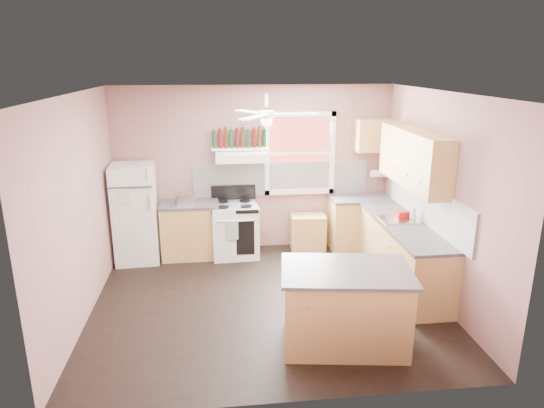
{
  "coord_description": "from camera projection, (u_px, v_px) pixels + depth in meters",
  "views": [
    {
      "loc": [
        -0.6,
        -5.76,
        3.06
      ],
      "look_at": [
        0.1,
        0.3,
        1.25
      ],
      "focal_mm": 32.0,
      "sensor_mm": 36.0,
      "label": 1
    }
  ],
  "objects": [
    {
      "name": "wall_left",
      "position": [
        78.0,
        210.0,
        5.79
      ],
      "size": [
        0.05,
        4.0,
        2.7
      ],
      "primitive_type": "cube",
      "color": "#926763",
      "rests_on": "ground"
    },
    {
      "name": "wall_right",
      "position": [
        441.0,
        198.0,
        6.29
      ],
      "size": [
        0.05,
        4.0,
        2.7
      ],
      "primitive_type": "cube",
      "color": "#926763",
      "rests_on": "ground"
    },
    {
      "name": "island_top",
      "position": [
        347.0,
        271.0,
        5.22
      ],
      "size": [
        1.52,
        1.1,
        0.04
      ],
      "primitive_type": "cube",
      "rotation": [
        0.0,
        0.0,
        -0.14
      ],
      "color": "#3F3F41",
      "rests_on": "island"
    },
    {
      "name": "counter_corner",
      "position": [
        361.0,
        198.0,
        7.99
      ],
      "size": [
        1.02,
        0.62,
        0.04
      ],
      "primitive_type": "cube",
      "color": "#3F3F41",
      "rests_on": "base_cabinet_corner"
    },
    {
      "name": "sink",
      "position": [
        399.0,
        220.0,
        6.86
      ],
      "size": [
        0.55,
        0.45,
        0.03
      ],
      "primitive_type": "cube",
      "color": "silver",
      "rests_on": "counter_right"
    },
    {
      "name": "wine_bottles",
      "position": [
        240.0,
        138.0,
        7.65
      ],
      "size": [
        0.86,
        0.06,
        0.31
      ],
      "color": "#143819",
      "rests_on": "bottle_shelf"
    },
    {
      "name": "bottle_shelf",
      "position": [
        240.0,
        148.0,
        7.69
      ],
      "size": [
        0.9,
        0.26,
        0.03
      ],
      "primitive_type": "cube",
      "color": "white",
      "rests_on": "range_hood"
    },
    {
      "name": "floor",
      "position": [
        267.0,
        301.0,
        6.42
      ],
      "size": [
        4.5,
        4.5,
        0.0
      ],
      "primitive_type": "plane",
      "color": "black",
      "rests_on": "ground"
    },
    {
      "name": "stove",
      "position": [
        235.0,
        230.0,
        7.83
      ],
      "size": [
        0.75,
        0.67,
        0.86
      ],
      "primitive_type": "cube",
      "rotation": [
        0.0,
        0.0,
        0.04
      ],
      "color": "white",
      "rests_on": "floor"
    },
    {
      "name": "ceiling_fan_hub",
      "position": [
        267.0,
        114.0,
        5.73
      ],
      "size": [
        0.2,
        0.2,
        0.08
      ],
      "primitive_type": "cylinder",
      "color": "white",
      "rests_on": "ceiling"
    },
    {
      "name": "red_caddy",
      "position": [
        402.0,
        215.0,
        6.9
      ],
      "size": [
        0.2,
        0.16,
        0.1
      ],
      "primitive_type": "cube",
      "rotation": [
        0.0,
        0.0,
        0.25
      ],
      "color": "#A80E0E",
      "rests_on": "counter_right"
    },
    {
      "name": "cart",
      "position": [
        308.0,
        233.0,
        8.11
      ],
      "size": [
        0.59,
        0.41,
        0.57
      ],
      "primitive_type": "cube",
      "rotation": [
        0.0,
        0.0,
        -0.06
      ],
      "color": "tan",
      "rests_on": "floor"
    },
    {
      "name": "upper_cabinet_right",
      "position": [
        414.0,
        158.0,
        6.62
      ],
      "size": [
        0.33,
        1.8,
        0.76
      ],
      "primitive_type": "cube",
      "color": "tan",
      "rests_on": "wall_right"
    },
    {
      "name": "island",
      "position": [
        345.0,
        308.0,
        5.35
      ],
      "size": [
        1.43,
        1.02,
        0.86
      ],
      "primitive_type": "cube",
      "rotation": [
        0.0,
        0.0,
        -0.14
      ],
      "color": "tan",
      "rests_on": "floor"
    },
    {
      "name": "faucet",
      "position": [
        410.0,
        214.0,
        6.86
      ],
      "size": [
        0.03,
        0.03,
        0.14
      ],
      "primitive_type": "cylinder",
      "color": "silver",
      "rests_on": "sink"
    },
    {
      "name": "range_hood",
      "position": [
        241.0,
        156.0,
        7.61
      ],
      "size": [
        0.78,
        0.5,
        0.14
      ],
      "primitive_type": "cube",
      "color": "white",
      "rests_on": "wall_back"
    },
    {
      "name": "base_cabinet_right",
      "position": [
        403.0,
        256.0,
        6.8
      ],
      "size": [
        0.6,
        2.2,
        0.86
      ],
      "primitive_type": "cube",
      "color": "tan",
      "rests_on": "floor"
    },
    {
      "name": "refrigerator",
      "position": [
        136.0,
        214.0,
        7.53
      ],
      "size": [
        0.69,
        0.68,
        1.55
      ],
      "primitive_type": "cube",
      "rotation": [
        0.0,
        0.0,
        0.06
      ],
      "color": "white",
      "rests_on": "floor"
    },
    {
      "name": "wall_back",
      "position": [
        254.0,
        169.0,
        7.97
      ],
      "size": [
        4.5,
        0.05,
        2.7
      ],
      "primitive_type": "cube",
      "color": "#926763",
      "rests_on": "ground"
    },
    {
      "name": "paper_towel",
      "position": [
        378.0,
        174.0,
        8.07
      ],
      "size": [
        0.26,
        0.12,
        0.12
      ],
      "primitive_type": "cylinder",
      "rotation": [
        0.0,
        1.57,
        0.0
      ],
      "color": "white",
      "rests_on": "wall_back"
    },
    {
      "name": "ceiling",
      "position": [
        266.0,
        93.0,
        5.66
      ],
      "size": [
        4.5,
        4.5,
        0.0
      ],
      "primitive_type": "plane",
      "color": "white",
      "rests_on": "ground"
    },
    {
      "name": "counter_right",
      "position": [
        404.0,
        225.0,
        6.67
      ],
      "size": [
        0.62,
        2.22,
        0.04
      ],
      "primitive_type": "cube",
      "color": "#3F3F41",
      "rests_on": "base_cabinet_right"
    },
    {
      "name": "base_cabinet_corner",
      "position": [
        360.0,
        224.0,
        8.11
      ],
      "size": [
        1.0,
        0.6,
        0.86
      ],
      "primitive_type": "cube",
      "color": "tan",
      "rests_on": "floor"
    },
    {
      "name": "backsplash_back",
      "position": [
        281.0,
        179.0,
        8.03
      ],
      "size": [
        2.9,
        0.03,
        0.55
      ],
      "primitive_type": "cube",
      "color": "white",
      "rests_on": "wall_back"
    },
    {
      "name": "window_frame",
      "position": [
        300.0,
        154.0,
        7.91
      ],
      "size": [
        1.16,
        0.07,
        1.36
      ],
      "primitive_type": "cube",
      "color": "white",
      "rests_on": "wall_back"
    },
    {
      "name": "base_cabinet_left",
      "position": [
        191.0,
        231.0,
        7.8
      ],
      "size": [
        0.9,
        0.6,
        0.86
      ],
      "primitive_type": "cube",
      "color": "tan",
      "rests_on": "floor"
    },
    {
      "name": "window_view",
      "position": [
        300.0,
        153.0,
        7.94
      ],
      "size": [
        1.0,
        0.02,
        1.2
      ],
      "primitive_type": "cube",
      "color": "maroon",
      "rests_on": "wall_back"
    },
    {
      "name": "backsplash_right",
      "position": [
        427.0,
        204.0,
        6.62
      ],
      "size": [
        0.03,
        2.6,
        0.55
      ],
      "primitive_type": "cube",
      "color": "white",
      "rests_on": "wall_right"
    },
    {
      "name": "soap_bottle",
      "position": [
        413.0,
        212.0,
        6.81
      ],
      "size": [
        0.12,
        0.12,
        0.23
      ],
      "primitive_type": "imported",
      "rotation": [
        0.0,
        0.0,
        0.37
      ],
      "color": "silver",
      "rests_on": "counter_right"
    },
    {
      "name": "upper_cabinet_corner",
      "position": [
        374.0,
        135.0,
        7.84
      ],
      "size": [
        0.6,
        0.33,
        0.52
      ],
      "primitive_type": "cube",
      "color": "tan",
      "rests_on": "wall_back"
    },
    {
      "name": "toaster",
      "position": [
        185.0,
        199.0,
        7.57
      ],
      "size": [
        0.31,
        0.22,
        0.18
      ],
      "primitive_type": "cube",
      "rotation": [
        0.0,
        0.0,
        0.22
      ],
      "color": "silver",
      "rests_on": "counter_left"
    },
    {
      "name": "counter_left",
      "position": [
        189.0,
        204.0,
        7.68
      ],
      "size": [
        0.92,
        0.62,
        0.04
      ],
      "primitive_type": "cube",
      "color": "#3F3F41",
      "rests_on": "base_cabinet_left"
    }
  ]
}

